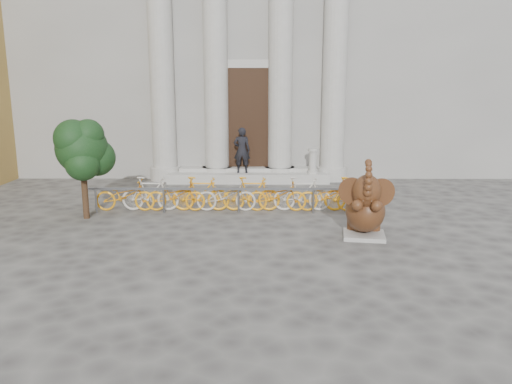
{
  "coord_description": "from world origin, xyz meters",
  "views": [
    {
      "loc": [
        0.39,
        -9.14,
        3.57
      ],
      "look_at": [
        0.33,
        2.37,
        1.1
      ],
      "focal_mm": 35.0,
      "sensor_mm": 36.0,
      "label": 1
    }
  ],
  "objects_px": {
    "pedestrian": "(242,150)",
    "elephant_statue": "(365,209)",
    "tree": "(83,150)",
    "bike_rack": "(238,194)"
  },
  "relations": [
    {
      "from": "elephant_statue",
      "to": "pedestrian",
      "type": "bearing_deg",
      "value": 123.27
    },
    {
      "from": "bike_rack",
      "to": "pedestrian",
      "type": "distance_m",
      "value": 4.43
    },
    {
      "from": "pedestrian",
      "to": "elephant_statue",
      "type": "bearing_deg",
      "value": 115.36
    },
    {
      "from": "elephant_statue",
      "to": "tree",
      "type": "bearing_deg",
      "value": 175.48
    },
    {
      "from": "tree",
      "to": "pedestrian",
      "type": "height_order",
      "value": "tree"
    },
    {
      "from": "elephant_statue",
      "to": "tree",
      "type": "relative_size",
      "value": 0.71
    },
    {
      "from": "bike_rack",
      "to": "tree",
      "type": "height_order",
      "value": "tree"
    },
    {
      "from": "elephant_statue",
      "to": "pedestrian",
      "type": "relative_size",
      "value": 1.14
    },
    {
      "from": "elephant_statue",
      "to": "pedestrian",
      "type": "distance_m",
      "value": 7.67
    },
    {
      "from": "tree",
      "to": "pedestrian",
      "type": "relative_size",
      "value": 1.6
    }
  ]
}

